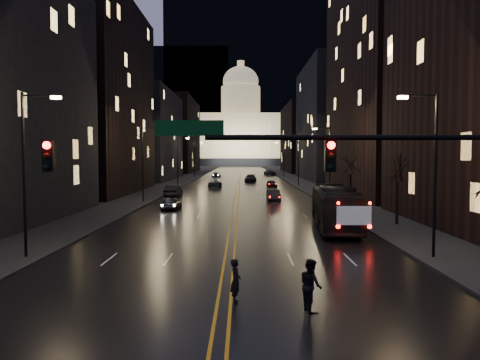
{
  "coord_description": "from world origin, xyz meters",
  "views": [
    {
      "loc": [
        0.68,
        -14.95,
        5.64
      ],
      "look_at": [
        0.57,
        11.17,
        4.25
      ],
      "focal_mm": 35.0,
      "sensor_mm": 36.0,
      "label": 1
    }
  ],
  "objects_px": {
    "pedestrian_a": "(236,281)",
    "traffic_signal": "(405,172)",
    "bus": "(335,207)",
    "oncoming_car_b": "(173,191)",
    "oncoming_car_a": "(171,203)",
    "pedestrian_b": "(311,285)",
    "receding_car_a": "(273,196)"
  },
  "relations": [
    {
      "from": "pedestrian_a",
      "to": "traffic_signal",
      "type": "bearing_deg",
      "value": -118.01
    },
    {
      "from": "bus",
      "to": "oncoming_car_b",
      "type": "distance_m",
      "value": 31.48
    },
    {
      "from": "traffic_signal",
      "to": "pedestrian_a",
      "type": "height_order",
      "value": "traffic_signal"
    },
    {
      "from": "bus",
      "to": "oncoming_car_b",
      "type": "bearing_deg",
      "value": 126.38
    },
    {
      "from": "pedestrian_a",
      "to": "oncoming_car_b",
      "type": "bearing_deg",
      "value": 8.68
    },
    {
      "from": "traffic_signal",
      "to": "oncoming_car_b",
      "type": "xyz_separation_m",
      "value": [
        -14.41,
        47.49,
        -4.29
      ]
    },
    {
      "from": "oncoming_car_a",
      "to": "oncoming_car_b",
      "type": "xyz_separation_m",
      "value": [
        -1.91,
        14.56,
        0.12
      ]
    },
    {
      "from": "traffic_signal",
      "to": "pedestrian_b",
      "type": "xyz_separation_m",
      "value": [
        -2.74,
        1.67,
        -4.15
      ]
    },
    {
      "from": "bus",
      "to": "oncoming_car_a",
      "type": "distance_m",
      "value": 18.99
    },
    {
      "from": "oncoming_car_b",
      "to": "pedestrian_a",
      "type": "xyz_separation_m",
      "value": [
        8.94,
        -44.89,
        0.03
      ]
    },
    {
      "from": "oncoming_car_a",
      "to": "receding_car_a",
      "type": "bearing_deg",
      "value": -140.62
    },
    {
      "from": "bus",
      "to": "pedestrian_b",
      "type": "xyz_separation_m",
      "value": [
        -4.63,
        -18.91,
        -0.69
      ]
    },
    {
      "from": "traffic_signal",
      "to": "receding_car_a",
      "type": "height_order",
      "value": "traffic_signal"
    },
    {
      "from": "pedestrian_a",
      "to": "pedestrian_b",
      "type": "distance_m",
      "value": 2.89
    },
    {
      "from": "bus",
      "to": "oncoming_car_b",
      "type": "xyz_separation_m",
      "value": [
        -16.3,
        26.91,
        -0.83
      ]
    },
    {
      "from": "bus",
      "to": "pedestrian_b",
      "type": "relative_size",
      "value": 6.16
    },
    {
      "from": "oncoming_car_b",
      "to": "receding_car_a",
      "type": "xyz_separation_m",
      "value": [
        13.0,
        -6.04,
        -0.1
      ]
    },
    {
      "from": "traffic_signal",
      "to": "oncoming_car_b",
      "type": "height_order",
      "value": "traffic_signal"
    },
    {
      "from": "bus",
      "to": "traffic_signal",
      "type": "bearing_deg",
      "value": -90.09
    },
    {
      "from": "pedestrian_a",
      "to": "pedestrian_b",
      "type": "xyz_separation_m",
      "value": [
        2.73,
        -0.93,
        0.11
      ]
    },
    {
      "from": "oncoming_car_b",
      "to": "traffic_signal",
      "type": "bearing_deg",
      "value": 109.12
    },
    {
      "from": "traffic_signal",
      "to": "oncoming_car_b",
      "type": "relative_size",
      "value": 3.5
    },
    {
      "from": "pedestrian_a",
      "to": "bus",
      "type": "bearing_deg",
      "value": -24.86
    },
    {
      "from": "receding_car_a",
      "to": "bus",
      "type": "bearing_deg",
      "value": -81.87
    },
    {
      "from": "bus",
      "to": "pedestrian_a",
      "type": "xyz_separation_m",
      "value": [
        -7.36,
        -17.97,
        -0.8
      ]
    },
    {
      "from": "bus",
      "to": "receding_car_a",
      "type": "height_order",
      "value": "bus"
    },
    {
      "from": "bus",
      "to": "pedestrian_a",
      "type": "bearing_deg",
      "value": -107.09
    },
    {
      "from": "oncoming_car_b",
      "to": "pedestrian_b",
      "type": "relative_size",
      "value": 2.58
    },
    {
      "from": "traffic_signal",
      "to": "receding_car_a",
      "type": "distance_m",
      "value": 41.7
    },
    {
      "from": "traffic_signal",
      "to": "oncoming_car_a",
      "type": "bearing_deg",
      "value": 110.79
    },
    {
      "from": "bus",
      "to": "receding_car_a",
      "type": "xyz_separation_m",
      "value": [
        -3.3,
        20.87,
        -0.93
      ]
    },
    {
      "from": "pedestrian_b",
      "to": "oncoming_car_b",
      "type": "bearing_deg",
      "value": -1.2
    }
  ]
}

